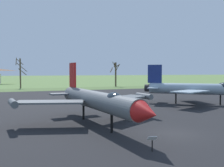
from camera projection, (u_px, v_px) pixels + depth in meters
ground_plane at (174, 134)px, 20.15m from camera, size 600.00×600.00×0.00m
asphalt_apron at (105, 105)px, 37.39m from camera, size 90.44×61.02×0.05m
grass_verge_strip at (66, 89)px, 71.79m from camera, size 150.44×12.00×0.06m
jet_fighter_front_left at (200, 89)px, 37.85m from camera, size 15.49×12.67×6.14m
jet_fighter_front_right at (97, 100)px, 23.01m from camera, size 14.79×17.20×6.08m
info_placard_front_right at (152, 142)px, 15.63m from camera, size 0.62×0.37×1.04m
bare_tree_left_of_center at (20, 71)px, 75.30m from camera, size 3.30×3.27×9.28m
bare_tree_center at (115, 73)px, 82.77m from camera, size 3.67×3.24×8.32m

